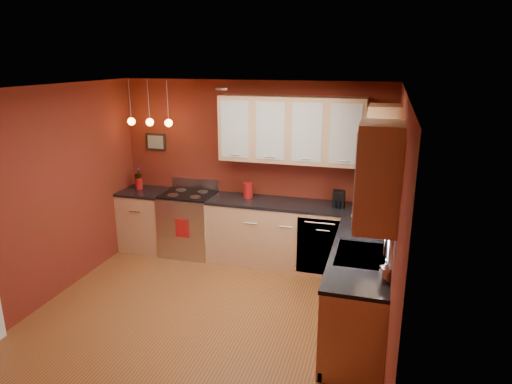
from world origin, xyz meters
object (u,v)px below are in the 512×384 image
(red_canister, at_px, (248,190))
(sink, at_px, (361,256))
(gas_range, at_px, (189,223))
(soap_pump, at_px, (386,271))
(coffee_maker, at_px, (339,199))

(red_canister, bearing_deg, sink, -42.95)
(sink, height_order, red_canister, sink)
(gas_range, distance_m, soap_pump, 3.57)
(coffee_maker, relative_size, soap_pump, 1.09)
(red_canister, distance_m, soap_pump, 2.90)
(gas_range, bearing_deg, sink, -29.78)
(red_canister, bearing_deg, soap_pump, -47.57)
(red_canister, bearing_deg, coffee_maker, -3.42)
(gas_range, distance_m, sink, 3.05)
(coffee_maker, distance_m, soap_pump, 2.16)
(sink, xyz_separation_m, red_canister, (-1.71, 1.59, 0.14))
(sink, bearing_deg, gas_range, 150.22)
(sink, bearing_deg, red_canister, 137.05)
(sink, bearing_deg, coffee_maker, 104.69)
(soap_pump, bearing_deg, red_canister, 132.43)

